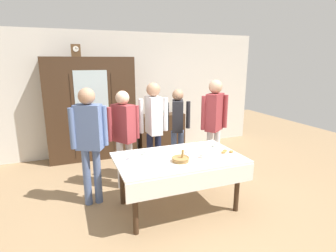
{
  "coord_description": "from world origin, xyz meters",
  "views": [
    {
      "loc": [
        -1.41,
        -3.43,
        2.08
      ],
      "look_at": [
        0.0,
        0.2,
        1.13
      ],
      "focal_mm": 28.6,
      "sensor_mm": 36.0,
      "label": 1
    }
  ],
  "objects_px": {
    "tea_cup_far_right": "(202,145)",
    "bread_basket": "(181,159)",
    "spoon_far_right": "(212,163)",
    "bookshelf_low": "(162,132)",
    "person_by_cabinet": "(178,122)",
    "tea_cup_far_left": "(131,158)",
    "tea_cup_center": "(203,156)",
    "dining_table": "(179,164)",
    "spoon_near_right": "(132,166)",
    "wall_cabinet": "(91,109)",
    "person_near_right_end": "(89,135)",
    "mantel_clock": "(76,50)",
    "person_beside_shelf": "(154,122)",
    "person_behind_table_right": "(214,119)",
    "spoon_center": "(189,148)",
    "pastry_plate": "(227,153)",
    "tea_cup_mid_left": "(146,153)",
    "tea_cup_back_edge": "(216,145)",
    "book_stack": "(162,113)",
    "tea_cup_mid_right": "(188,152)",
    "person_behind_table_left": "(124,130)"
  },
  "relations": [
    {
      "from": "tea_cup_far_right",
      "to": "book_stack",
      "type": "bearing_deg",
      "value": 85.48
    },
    {
      "from": "tea_cup_center",
      "to": "person_near_right_end",
      "type": "distance_m",
      "value": 1.62
    },
    {
      "from": "mantel_clock",
      "to": "person_by_cabinet",
      "type": "relative_size",
      "value": 0.15
    },
    {
      "from": "dining_table",
      "to": "bread_basket",
      "type": "height_order",
      "value": "bread_basket"
    },
    {
      "from": "dining_table",
      "to": "person_near_right_end",
      "type": "bearing_deg",
      "value": 152.21
    },
    {
      "from": "spoon_center",
      "to": "person_beside_shelf",
      "type": "bearing_deg",
      "value": 113.06
    },
    {
      "from": "pastry_plate",
      "to": "spoon_far_right",
      "type": "xyz_separation_m",
      "value": [
        -0.39,
        -0.24,
        -0.01
      ]
    },
    {
      "from": "wall_cabinet",
      "to": "spoon_near_right",
      "type": "xyz_separation_m",
      "value": [
        0.21,
        -2.65,
        -0.3
      ]
    },
    {
      "from": "mantel_clock",
      "to": "tea_cup_center",
      "type": "relative_size",
      "value": 1.85
    },
    {
      "from": "spoon_center",
      "to": "person_behind_table_left",
      "type": "bearing_deg",
      "value": 143.31
    },
    {
      "from": "person_beside_shelf",
      "to": "person_behind_table_left",
      "type": "bearing_deg",
      "value": -169.06
    },
    {
      "from": "tea_cup_far_right",
      "to": "spoon_near_right",
      "type": "relative_size",
      "value": 1.09
    },
    {
      "from": "spoon_far_right",
      "to": "spoon_center",
      "type": "bearing_deg",
      "value": 91.58
    },
    {
      "from": "dining_table",
      "to": "tea_cup_mid_left",
      "type": "relative_size",
      "value": 13.37
    },
    {
      "from": "wall_cabinet",
      "to": "tea_cup_center",
      "type": "height_order",
      "value": "wall_cabinet"
    },
    {
      "from": "tea_cup_back_edge",
      "to": "person_by_cabinet",
      "type": "distance_m",
      "value": 1.14
    },
    {
      "from": "tea_cup_far_right",
      "to": "tea_cup_far_left",
      "type": "bearing_deg",
      "value": -173.24
    },
    {
      "from": "spoon_center",
      "to": "spoon_near_right",
      "type": "xyz_separation_m",
      "value": [
        -0.98,
        -0.36,
        0.0
      ]
    },
    {
      "from": "tea_cup_back_edge",
      "to": "wall_cabinet",
      "type": "bearing_deg",
      "value": 124.51
    },
    {
      "from": "tea_cup_mid_right",
      "to": "pastry_plate",
      "type": "bearing_deg",
      "value": -21.61
    },
    {
      "from": "tea_cup_far_right",
      "to": "tea_cup_far_left",
      "type": "xyz_separation_m",
      "value": [
        -1.16,
        -0.14,
        -0.0
      ]
    },
    {
      "from": "wall_cabinet",
      "to": "person_near_right_end",
      "type": "height_order",
      "value": "wall_cabinet"
    },
    {
      "from": "bread_basket",
      "to": "person_behind_table_right",
      "type": "height_order",
      "value": "person_behind_table_right"
    },
    {
      "from": "dining_table",
      "to": "tea_cup_far_left",
      "type": "height_order",
      "value": "tea_cup_far_left"
    },
    {
      "from": "tea_cup_mid_left",
      "to": "person_by_cabinet",
      "type": "xyz_separation_m",
      "value": [
        0.96,
        1.1,
        0.14
      ]
    },
    {
      "from": "spoon_center",
      "to": "pastry_plate",
      "type": "bearing_deg",
      "value": -44.66
    },
    {
      "from": "bookshelf_low",
      "to": "spoon_far_right",
      "type": "bearing_deg",
      "value": -97.34
    },
    {
      "from": "spoon_center",
      "to": "spoon_far_right",
      "type": "bearing_deg",
      "value": -88.42
    },
    {
      "from": "tea_cup_far_left",
      "to": "person_by_cabinet",
      "type": "bearing_deg",
      "value": 44.68
    },
    {
      "from": "book_stack",
      "to": "bookshelf_low",
      "type": "bearing_deg",
      "value": 0.0
    },
    {
      "from": "tea_cup_center",
      "to": "spoon_near_right",
      "type": "xyz_separation_m",
      "value": [
        -0.97,
        0.08,
        -0.02
      ]
    },
    {
      "from": "tea_cup_far_right",
      "to": "person_behind_table_left",
      "type": "distance_m",
      "value": 1.26
    },
    {
      "from": "spoon_near_right",
      "to": "spoon_far_right",
      "type": "xyz_separation_m",
      "value": [
        1.0,
        -0.28,
        0.0
      ]
    },
    {
      "from": "tea_cup_center",
      "to": "tea_cup_far_left",
      "type": "distance_m",
      "value": 0.98
    },
    {
      "from": "book_stack",
      "to": "person_behind_table_left",
      "type": "xyz_separation_m",
      "value": [
        -1.26,
        -1.7,
        0.1
      ]
    },
    {
      "from": "tea_cup_far_right",
      "to": "dining_table",
      "type": "bearing_deg",
      "value": -148.77
    },
    {
      "from": "tea_cup_far_right",
      "to": "bread_basket",
      "type": "relative_size",
      "value": 0.54
    },
    {
      "from": "bookshelf_low",
      "to": "tea_cup_mid_right",
      "type": "xyz_separation_m",
      "value": [
        -0.51,
        -2.54,
        0.38
      ]
    },
    {
      "from": "bookshelf_low",
      "to": "tea_cup_back_edge",
      "type": "xyz_separation_m",
      "value": [
        0.02,
        -2.4,
        0.38
      ]
    },
    {
      "from": "bookshelf_low",
      "to": "tea_cup_far_right",
      "type": "xyz_separation_m",
      "value": [
        -0.18,
        -2.33,
        0.38
      ]
    },
    {
      "from": "book_stack",
      "to": "spoon_far_right",
      "type": "xyz_separation_m",
      "value": [
        -0.38,
        -2.98,
        -0.11
      ]
    },
    {
      "from": "bread_basket",
      "to": "tea_cup_center",
      "type": "bearing_deg",
      "value": -1.23
    },
    {
      "from": "mantel_clock",
      "to": "person_beside_shelf",
      "type": "height_order",
      "value": "mantel_clock"
    },
    {
      "from": "dining_table",
      "to": "wall_cabinet",
      "type": "bearing_deg",
      "value": 109.16
    },
    {
      "from": "dining_table",
      "to": "tea_cup_center",
      "type": "relative_size",
      "value": 13.37
    },
    {
      "from": "bookshelf_low",
      "to": "person_by_cabinet",
      "type": "distance_m",
      "value": 1.39
    },
    {
      "from": "tea_cup_far_right",
      "to": "spoon_far_right",
      "type": "xyz_separation_m",
      "value": [
        -0.2,
        -0.65,
        -0.02
      ]
    },
    {
      "from": "bread_basket",
      "to": "spoon_far_right",
      "type": "height_order",
      "value": "bread_basket"
    },
    {
      "from": "mantel_clock",
      "to": "tea_cup_mid_left",
      "type": "bearing_deg",
      "value": -72.96
    },
    {
      "from": "pastry_plate",
      "to": "person_near_right_end",
      "type": "relative_size",
      "value": 0.16
    }
  ]
}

